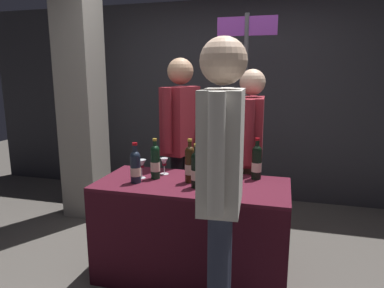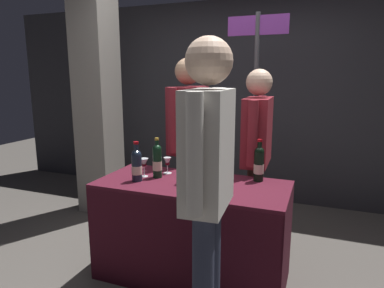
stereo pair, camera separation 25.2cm
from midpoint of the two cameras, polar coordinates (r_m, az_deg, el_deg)
name	(u,v)px [view 2 (the right image)]	position (r m, az deg, el deg)	size (l,w,h in m)	color
ground_plane	(192,275)	(2.93, 2.64, -21.18)	(12.00, 12.00, 0.00)	#514C47
back_partition	(248,102)	(4.43, 11.04, 6.90)	(7.09, 0.12, 2.49)	#2D2D33
concrete_pillar	(96,73)	(4.02, -14.05, 11.41)	(0.40, 0.40, 3.21)	gray
tasting_table	(192,214)	(2.69, 2.74, -11.66)	(1.45, 0.66, 0.78)	#4C1423
featured_wine_bottle	(157,160)	(2.70, -3.20, -2.80)	(0.07, 0.07, 0.32)	black
display_bottle_0	(137,165)	(2.62, -6.55, -3.47)	(0.08, 0.08, 0.31)	#192333
display_bottle_1	(259,163)	(2.68, 13.82, -3.18)	(0.08, 0.08, 0.33)	black
display_bottle_2	(190,164)	(2.57, 2.48, -3.34)	(0.08, 0.08, 0.34)	#38230F
display_bottle_3	(195,169)	(2.45, 3.42, -4.25)	(0.08, 0.08, 0.32)	black
wine_glass_near_vendor	(167,162)	(2.81, -1.59, -3.11)	(0.07, 0.07, 0.14)	silver
wine_glass_mid	(144,163)	(2.73, -5.45, -3.27)	(0.07, 0.07, 0.15)	silver
wine_glass_near_taster	(207,169)	(2.62, 5.31, -4.19)	(0.07, 0.07, 0.13)	silver
brochure_stand	(216,175)	(2.55, 6.87, -5.25)	(0.14, 0.01, 0.15)	silver
vendor_presenter	(188,133)	(3.18, 1.59, 1.83)	(0.28, 0.58, 1.74)	black
vendor_assistant	(257,144)	(3.05, 13.16, -0.05)	(0.23, 0.65, 1.64)	#4C4233
taster_foreground_right	(208,173)	(1.82, 6.64, -4.85)	(0.24, 0.57, 1.77)	#2D3347
booth_signpost	(255,99)	(3.44, 12.62, 7.36)	(0.57, 0.04, 2.16)	#47474C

